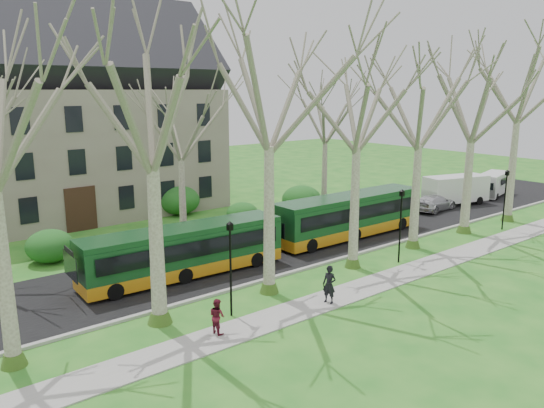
{
  "coord_description": "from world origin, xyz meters",
  "views": [
    {
      "loc": [
        -18.62,
        -19.57,
        10.03
      ],
      "look_at": [
        -0.41,
        3.0,
        3.74
      ],
      "focal_mm": 35.0,
      "sensor_mm": 36.0,
      "label": 1
    }
  ],
  "objects": [
    {
      "name": "van_a",
      "position": [
        22.74,
        5.91,
        1.33
      ],
      "size": [
        6.17,
        3.58,
        2.54
      ],
      "primitive_type": null,
      "rotation": [
        0.0,
        0.0,
        -0.27
      ],
      "color": "silver",
      "rests_on": "road"
    },
    {
      "name": "building",
      "position": [
        -6.0,
        24.0,
        8.07
      ],
      "size": [
        26.5,
        12.2,
        16.0
      ],
      "color": "slate",
      "rests_on": "ground"
    },
    {
      "name": "bus_lead",
      "position": [
        -5.05,
        4.79,
        1.48
      ],
      "size": [
        11.44,
        2.91,
        2.83
      ],
      "primitive_type": null,
      "rotation": [
        0.0,
        0.0,
        -0.05
      ],
      "color": "#12401C",
      "rests_on": "road"
    },
    {
      "name": "van_b",
      "position": [
        28.82,
        5.77,
        1.17
      ],
      "size": [
        5.36,
        2.97,
        2.21
      ],
      "primitive_type": null,
      "rotation": [
        0.0,
        0.0,
        0.23
      ],
      "color": "silver",
      "rests_on": "road"
    },
    {
      "name": "sidewalk",
      "position": [
        0.0,
        -2.5,
        0.03
      ],
      "size": [
        70.0,
        2.0,
        0.06
      ],
      "primitive_type": "cube",
      "color": "gray",
      "rests_on": "ground"
    },
    {
      "name": "curb",
      "position": [
        0.0,
        1.5,
        0.07
      ],
      "size": [
        80.0,
        0.25,
        0.14
      ],
      "primitive_type": "cube",
      "color": "#A5A39E",
      "rests_on": "ground"
    },
    {
      "name": "sedan",
      "position": [
        19.23,
        5.62,
        0.73
      ],
      "size": [
        4.8,
        2.32,
        1.35
      ],
      "primitive_type": "imported",
      "rotation": [
        0.0,
        0.0,
        1.67
      ],
      "color": "#B9B9BE",
      "rests_on": "road"
    },
    {
      "name": "bus_follow",
      "position": [
        7.75,
        4.62,
        1.57
      ],
      "size": [
        12.11,
        2.66,
        3.02
      ],
      "primitive_type": null,
      "rotation": [
        0.0,
        0.0,
        -0.01
      ],
      "color": "#12401C",
      "rests_on": "road"
    },
    {
      "name": "pedestrian_b",
      "position": [
        -7.52,
        -2.18,
        0.81
      ],
      "size": [
        0.64,
        0.78,
        1.5
      ],
      "primitive_type": "imported",
      "rotation": [
        0.0,
        0.0,
        1.67
      ],
      "color": "maroon",
      "rests_on": "sidewalk"
    },
    {
      "name": "tree_row_far",
      "position": [
        -1.33,
        11.0,
        6.0
      ],
      "size": [
        33.0,
        7.0,
        12.0
      ],
      "color": "gray",
      "rests_on": "ground"
    },
    {
      "name": "road",
      "position": [
        0.0,
        5.5,
        0.03
      ],
      "size": [
        80.0,
        8.0,
        0.06
      ],
      "primitive_type": "cube",
      "color": "black",
      "rests_on": "ground"
    },
    {
      "name": "ground",
      "position": [
        0.0,
        0.0,
        0.0
      ],
      "size": [
        120.0,
        120.0,
        0.0
      ],
      "primitive_type": "plane",
      "color": "#216B1E",
      "rests_on": "ground"
    },
    {
      "name": "hedges",
      "position": [
        -4.67,
        14.0,
        1.0
      ],
      "size": [
        30.6,
        8.6,
        2.0
      ],
      "color": "#18561F",
      "rests_on": "ground"
    },
    {
      "name": "tree_row_verge",
      "position": [
        0.0,
        0.3,
        7.0
      ],
      "size": [
        49.0,
        7.0,
        14.0
      ],
      "color": "gray",
      "rests_on": "ground"
    },
    {
      "name": "pedestrian_a",
      "position": [
        -1.6,
        -2.81,
        0.97
      ],
      "size": [
        0.63,
        0.77,
        1.82
      ],
      "primitive_type": "imported",
      "rotation": [
        0.0,
        0.0,
        -1.24
      ],
      "color": "black",
      "rests_on": "sidewalk"
    },
    {
      "name": "lamp_row",
      "position": [
        -0.0,
        -1.0,
        2.57
      ],
      "size": [
        36.22,
        0.22,
        4.3
      ],
      "color": "black",
      "rests_on": "ground"
    }
  ]
}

